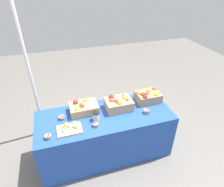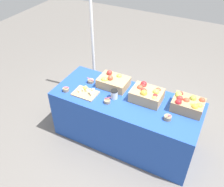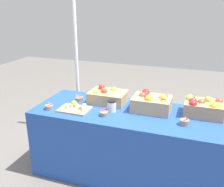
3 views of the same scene
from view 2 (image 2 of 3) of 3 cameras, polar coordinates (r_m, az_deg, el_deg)
The scene contains 12 objects.
ground_plane at distance 3.61m, azimuth 2.91°, elevation -10.25°, with size 10.00×10.00×0.00m, color slate.
table at distance 3.34m, azimuth 3.11°, elevation -6.04°, with size 1.90×0.76×0.74m, color #234CAD.
apple_crate_left at distance 3.01m, azimuth 17.21°, elevation -2.28°, with size 0.36×0.27×0.18m.
apple_crate_middle at distance 3.04m, azimuth 8.15°, elevation -0.19°, with size 0.38×0.28×0.20m.
apple_crate_right at distance 3.26m, azimuth 0.23°, elevation 2.83°, with size 0.39×0.28×0.18m.
cutting_board_front at distance 3.18m, azimuth -6.16°, elevation 0.29°, with size 0.31×0.22×0.08m.
sample_bowl_near at distance 3.01m, azimuth -1.12°, elevation -1.82°, with size 0.08×0.08×0.09m.
sample_bowl_mid at distance 3.26m, azimuth -10.70°, elevation 0.92°, with size 0.08×0.09×0.10m.
sample_bowl_far at distance 3.37m, azimuth -4.97°, elevation 2.91°, with size 0.09×0.09×0.09m.
sample_bowl_extra at distance 2.86m, azimuth 12.84°, elevation -5.51°, with size 0.09×0.09×0.10m.
coffee_cup at distance 3.06m, azimuth 0.52°, elevation -0.17°, with size 0.09×0.09×0.12m.
tent_pole at distance 3.85m, azimuth -4.63°, elevation 13.33°, with size 0.04×0.04×2.18m, color white.
Camera 2 is at (0.94, -2.21, 2.70)m, focal length 39.26 mm.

